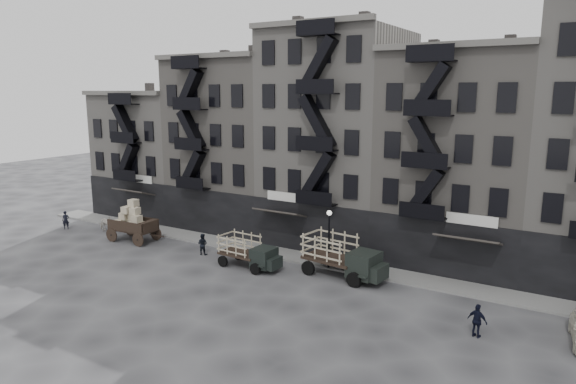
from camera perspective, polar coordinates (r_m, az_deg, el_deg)
The scene contains 14 objects.
ground at distance 36.03m, azimuth -1.69°, elevation -8.95°, with size 140.00×140.00×0.00m, color #38383A.
sidewalk at distance 39.03m, azimuth 1.32°, elevation -7.22°, with size 55.00×2.50×0.15m, color slate.
building_west at distance 54.56m, azimuth -13.89°, elevation 4.13°, with size 10.00×11.35×13.20m.
building_midwest at distance 47.86m, azimuth -5.43°, elevation 5.27°, with size 10.00×11.35×16.20m.
building_center at distance 42.59m, azimuth 5.47°, elevation 5.89°, with size 10.00×11.35×18.20m.
building_mideast at distance 39.42m, azimuth 18.66°, elevation 3.46°, with size 10.00×11.35×16.20m.
lamp_post at distance 35.91m, azimuth 4.58°, elevation -4.38°, with size 0.36×0.36×4.28m.
horse at distance 48.66m, azimuth -19.62°, elevation -3.34°, with size 0.80×1.75×1.48m, color beige.
wagon at distance 44.79m, azimuth -16.95°, elevation -2.76°, with size 4.22×2.44×3.47m.
stake_truck_west at distance 36.70m, azimuth -4.44°, elevation -6.38°, with size 4.77×2.15×2.35m.
stake_truck_east at distance 34.88m, azimuth 6.02°, elevation -6.83°, with size 5.97×2.95×2.89m.
pedestrian_west at distance 50.92m, azimuth -23.46°, elevation -2.89°, with size 0.60×0.40×1.66m, color black.
pedestrian_mid at distance 40.11m, azimuth -9.48°, elevation -5.73°, with size 0.81×0.63×1.66m, color black.
policeman at distance 28.61m, azimuth 20.30°, elevation -13.28°, with size 1.04×0.43×1.77m, color black.
Camera 1 is at (18.43, -28.37, 12.41)m, focal length 32.00 mm.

